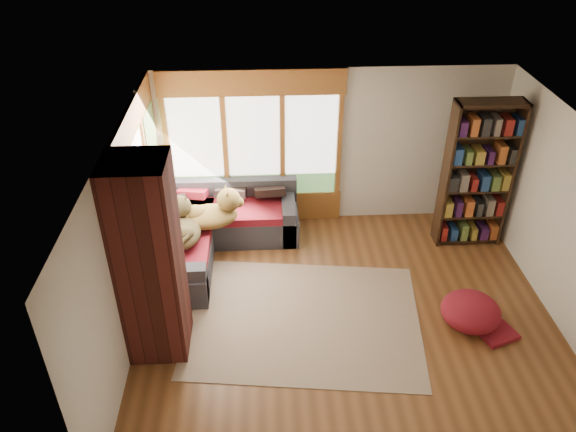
# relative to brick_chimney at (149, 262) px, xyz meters

# --- Properties ---
(floor) EXTENTS (5.50, 5.50, 0.00)m
(floor) POSITION_rel_brick_chimney_xyz_m (2.40, 0.35, -1.30)
(floor) COLOR brown
(floor) RESTS_ON ground
(ceiling) EXTENTS (5.50, 5.50, 0.00)m
(ceiling) POSITION_rel_brick_chimney_xyz_m (2.40, 0.35, 1.30)
(ceiling) COLOR white
(wall_back) EXTENTS (5.50, 0.04, 2.60)m
(wall_back) POSITION_rel_brick_chimney_xyz_m (2.40, 2.85, 0.00)
(wall_back) COLOR silver
(wall_back) RESTS_ON ground
(wall_front) EXTENTS (5.50, 0.04, 2.60)m
(wall_front) POSITION_rel_brick_chimney_xyz_m (2.40, -2.15, 0.00)
(wall_front) COLOR silver
(wall_front) RESTS_ON ground
(wall_left) EXTENTS (0.04, 5.00, 2.60)m
(wall_left) POSITION_rel_brick_chimney_xyz_m (-0.35, 0.35, 0.00)
(wall_left) COLOR silver
(wall_left) RESTS_ON ground
(wall_right) EXTENTS (0.04, 5.00, 2.60)m
(wall_right) POSITION_rel_brick_chimney_xyz_m (5.15, 0.35, 0.00)
(wall_right) COLOR silver
(wall_right) RESTS_ON ground
(windows_back) EXTENTS (2.82, 0.10, 1.90)m
(windows_back) POSITION_rel_brick_chimney_xyz_m (1.20, 2.82, 0.05)
(windows_back) COLOR #9A5E27
(windows_back) RESTS_ON wall_back
(windows_left) EXTENTS (0.10, 2.62, 1.90)m
(windows_left) POSITION_rel_brick_chimney_xyz_m (-0.32, 1.55, 0.05)
(windows_left) COLOR #9A5E27
(windows_left) RESTS_ON wall_left
(roller_blind) EXTENTS (0.03, 0.72, 0.90)m
(roller_blind) POSITION_rel_brick_chimney_xyz_m (-0.29, 2.38, 0.45)
(roller_blind) COLOR #65874D
(roller_blind) RESTS_ON wall_left
(brick_chimney) EXTENTS (0.70, 0.70, 2.60)m
(brick_chimney) POSITION_rel_brick_chimney_xyz_m (0.00, 0.00, 0.00)
(brick_chimney) COLOR #471914
(brick_chimney) RESTS_ON ground
(sectional_sofa) EXTENTS (2.20, 2.20, 0.80)m
(sectional_sofa) POSITION_rel_brick_chimney_xyz_m (0.45, 2.05, -1.00)
(sectional_sofa) COLOR #2D2D32
(sectional_sofa) RESTS_ON ground
(area_rug) EXTENTS (3.30, 2.67, 0.01)m
(area_rug) POSITION_rel_brick_chimney_xyz_m (1.83, 0.35, -1.29)
(area_rug) COLOR beige
(area_rug) RESTS_ON ground
(bookshelf) EXTENTS (1.01, 0.34, 2.35)m
(bookshelf) POSITION_rel_brick_chimney_xyz_m (4.54, 2.05, -0.12)
(bookshelf) COLOR black
(bookshelf) RESTS_ON ground
(pouf) EXTENTS (1.00, 1.00, 0.42)m
(pouf) POSITION_rel_brick_chimney_xyz_m (3.99, 0.15, -1.08)
(pouf) COLOR maroon
(pouf) RESTS_ON area_rug
(dog_tan) EXTENTS (0.98, 0.70, 0.50)m
(dog_tan) POSITION_rel_brick_chimney_xyz_m (0.58, 1.85, -0.51)
(dog_tan) COLOR brown
(dog_tan) RESTS_ON sectional_sofa
(dog_brindle) EXTENTS (0.64, 0.93, 0.48)m
(dog_brindle) POSITION_rel_brick_chimney_xyz_m (0.15, 1.54, -0.53)
(dog_brindle) COLOR black
(dog_brindle) RESTS_ON sectional_sofa
(throw_pillows) EXTENTS (1.98, 1.68, 0.45)m
(throw_pillows) POSITION_rel_brick_chimney_xyz_m (0.48, 2.20, -0.51)
(throw_pillows) COLOR black
(throw_pillows) RESTS_ON sectional_sofa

